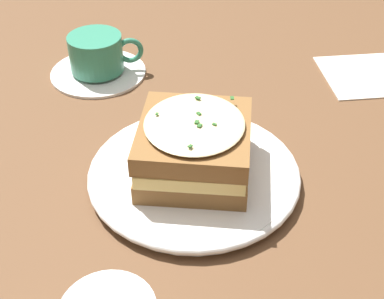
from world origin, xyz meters
TOP-DOWN VIEW (x-y plane):
  - ground_plane at (0.00, 0.00)m, footprint 2.40×2.40m
  - dinner_plate at (-0.00, -0.01)m, footprint 0.24×0.24m
  - sandwich at (-0.00, -0.01)m, footprint 0.17×0.17m
  - teacup_with_saucer at (-0.03, 0.27)m, footprint 0.14×0.14m
  - napkin at (0.34, 0.09)m, footprint 0.18×0.16m

SIDE VIEW (x-z plane):
  - ground_plane at x=0.00m, z-range 0.00..0.00m
  - napkin at x=0.34m, z-range 0.00..0.00m
  - dinner_plate at x=0.00m, z-range 0.00..0.02m
  - teacup_with_saucer at x=-0.03m, z-range -0.01..0.06m
  - sandwich at x=0.00m, z-range 0.01..0.08m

